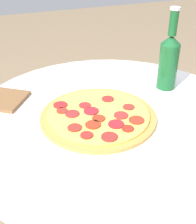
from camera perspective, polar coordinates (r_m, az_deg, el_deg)
The scene contains 3 objects.
table at distance 1.00m, azimuth 2.17°, elevation -7.78°, with size 0.85×0.85×0.69m.
pizza at distance 0.90m, azimuth 0.00°, elevation -0.69°, with size 0.33×0.33×0.02m.
beer_bottle at distance 1.05m, azimuth 12.82°, elevation 9.37°, with size 0.06×0.06×0.27m.
Camera 1 is at (0.71, -0.30, 1.18)m, focal length 50.00 mm.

